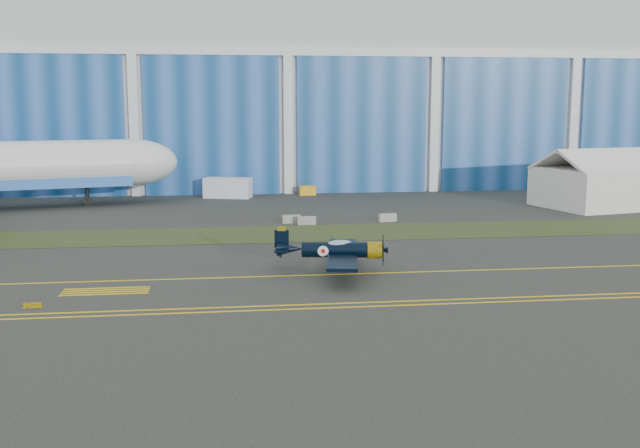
{
  "coord_description": "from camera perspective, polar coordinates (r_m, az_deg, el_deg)",
  "views": [
    {
      "loc": [
        -9.77,
        -60.58,
        12.83
      ],
      "look_at": [
        -1.2,
        4.41,
        2.46
      ],
      "focal_mm": 42.0,
      "sensor_mm": 36.0,
      "label": 1
    }
  ],
  "objects": [
    {
      "name": "ground",
      "position": [
        62.69,
        1.62,
        -2.82
      ],
      "size": [
        260.0,
        260.0,
        0.0
      ],
      "primitive_type": "plane",
      "color": "#353731",
      "rests_on": "ground"
    },
    {
      "name": "tent",
      "position": [
        102.68,
        21.07,
        3.33
      ],
      "size": [
        18.52,
        15.25,
        7.56
      ],
      "rotation": [
        0.0,
        0.0,
        0.23
      ],
      "color": "white",
      "rests_on": "ground"
    },
    {
      "name": "gse_box",
      "position": [
        118.59,
        21.64,
        2.6
      ],
      "size": [
        3.46,
        2.41,
        1.89
      ],
      "primitive_type": "cube",
      "rotation": [
        0.0,
        0.0,
        -0.25
      ],
      "color": "#A98EA3",
      "rests_on": "ground"
    },
    {
      "name": "edge_line_far",
      "position": [
        49.76,
        4.09,
        -5.96
      ],
      "size": [
        80.0,
        0.2,
        0.02
      ],
      "primitive_type": "cube",
      "color": "yellow",
      "rests_on": "ground"
    },
    {
      "name": "barrier_a",
      "position": [
        82.78,
        -2.19,
        0.38
      ],
      "size": [
        2.03,
        0.72,
        0.9
      ],
      "primitive_type": "cube",
      "rotation": [
        0.0,
        0.0,
        0.06
      ],
      "color": "gray",
      "rests_on": "ground"
    },
    {
      "name": "warbird",
      "position": [
        57.69,
        1.17,
        -1.97
      ],
      "size": [
        11.56,
        13.23,
        3.5
      ],
      "rotation": [
        0.0,
        0.0,
        -0.17
      ],
      "color": "black",
      "rests_on": "ground"
    },
    {
      "name": "guard_board_left",
      "position": [
        51.67,
        -21.06,
        -5.8
      ],
      "size": [
        1.2,
        0.15,
        0.35
      ],
      "primitive_type": "cube",
      "color": "yellow",
      "rests_on": "ground"
    },
    {
      "name": "grass_median",
      "position": [
        76.3,
        -0.05,
        -0.68
      ],
      "size": [
        260.0,
        10.0,
        0.02
      ],
      "primitive_type": "cube",
      "color": "#475128",
      "rests_on": "ground"
    },
    {
      "name": "edge_line_near",
      "position": [
        48.82,
        4.33,
        -6.26
      ],
      "size": [
        80.0,
        0.2,
        0.02
      ],
      "primitive_type": "cube",
      "color": "yellow",
      "rests_on": "ground"
    },
    {
      "name": "shipping_container",
      "position": [
        106.27,
        -7.04,
        2.75
      ],
      "size": [
        7.0,
        4.29,
        2.83
      ],
      "primitive_type": "cube",
      "rotation": [
        0.0,
        0.0,
        -0.28
      ],
      "color": "white",
      "rests_on": "ground"
    },
    {
      "name": "hangar",
      "position": [
        132.74,
        -3.34,
        9.89
      ],
      "size": [
        220.0,
        45.7,
        30.0
      ],
      "color": "silver",
      "rests_on": "ground"
    },
    {
      "name": "tug",
      "position": [
        108.83,
        -0.97,
        2.57
      ],
      "size": [
        2.41,
        1.61,
        1.35
      ],
      "primitive_type": "cube",
      "rotation": [
        0.0,
        0.0,
        0.07
      ],
      "color": "yellow",
      "rests_on": "ground"
    },
    {
      "name": "barrier_b",
      "position": [
        81.65,
        -1.02,
        0.27
      ],
      "size": [
        2.0,
        0.61,
        0.9
      ],
      "primitive_type": "cube",
      "rotation": [
        0.0,
        0.0,
        -0.01
      ],
      "color": "gray",
      "rests_on": "ground"
    },
    {
      "name": "barrier_c",
      "position": [
        84.12,
        5.17,
        0.49
      ],
      "size": [
        2.07,
        0.9,
        0.9
      ],
      "primitive_type": "cube",
      "rotation": [
        0.0,
        0.0,
        0.15
      ],
      "color": "#9AA08C",
      "rests_on": "ground"
    },
    {
      "name": "taxiway_centreline",
      "position": [
        57.87,
        2.4,
        -3.82
      ],
      "size": [
        200.0,
        0.2,
        0.02
      ],
      "primitive_type": "cube",
      "color": "yellow",
      "rests_on": "ground"
    },
    {
      "name": "hold_short_ladder",
      "position": [
        54.64,
        -16.01,
        -4.94
      ],
      "size": [
        6.0,
        2.4,
        0.02
      ],
      "primitive_type": null,
      "color": "yellow",
      "rests_on": "ground"
    }
  ]
}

